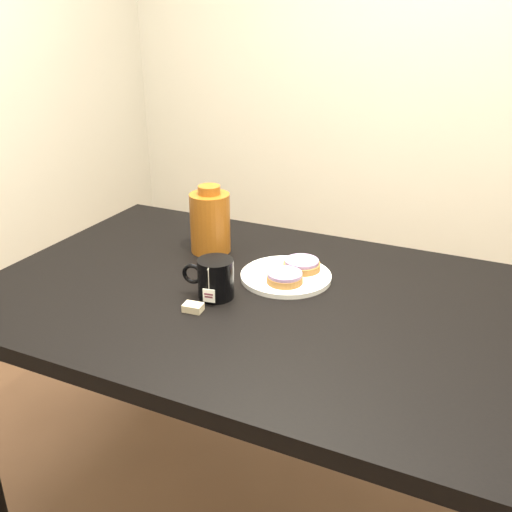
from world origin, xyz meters
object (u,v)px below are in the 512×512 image
table (262,323)px  bagel_front (285,277)px  bagel_back (302,265)px  mug (215,278)px  plate (286,275)px  bagel_package (210,222)px  teabag_pouch (193,307)px

table → bagel_front: (0.04, 0.06, 0.11)m
bagel_front → bagel_back: bearing=82.9°
mug → plate: bearing=45.4°
table → bagel_package: (-0.25, 0.19, 0.17)m
mug → teabag_pouch: (-0.01, -0.09, -0.04)m
teabag_pouch → table: bearing=53.3°
bagel_back → bagel_package: (-0.30, 0.04, 0.06)m
bagel_back → bagel_package: bearing=173.1°
bagel_package → bagel_back: bearing=-6.9°
mug → bagel_front: bearing=33.2°
bagel_back → mug: size_ratio=0.86×
table → bagel_back: bearing=72.8°
mug → bagel_package: bagel_package is taller
bagel_package → bagel_front: bearing=-24.1°
teabag_pouch → plate: bearing=62.6°
bagel_back → mug: (-0.15, -0.21, 0.02)m
bagel_package → plate: bearing=-16.9°
bagel_front → mug: size_ratio=0.77×
teabag_pouch → bagel_front: bearing=54.9°
mug → table: bearing=23.0°
table → bagel_front: 0.13m
bagel_back → bagel_package: size_ratio=0.60×
bagel_back → teabag_pouch: size_ratio=2.63×
bagel_front → teabag_pouch: size_ratio=2.36×
bagel_back → bagel_front: (-0.01, -0.09, 0.00)m
plate → bagel_package: 0.29m
plate → teabag_pouch: teabag_pouch is taller
plate → bagel_back: size_ratio=2.01×
bagel_front → mug: 0.18m
table → teabag_pouch: 0.21m
bagel_back → mug: mug is taller
bagel_back → bagel_front: 0.09m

